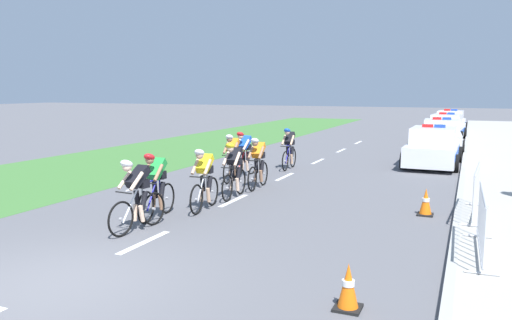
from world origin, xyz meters
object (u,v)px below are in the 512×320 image
at_px(cyclist_fifth, 258,162).
at_px(crowd_barrier_middle, 476,192).
at_px(cyclist_seventh, 244,153).
at_px(crowd_barrier_front, 481,224).
at_px(cyclist_eighth, 289,148).
at_px(cyclist_second, 156,184).
at_px(traffic_cone_mid, 348,287).
at_px(police_car_furthest, 450,123).
at_px(police_car_nearest, 433,148).
at_px(police_car_second, 441,136).
at_px(cyclist_lead, 137,194).
at_px(cyclist_third, 204,178).
at_px(cyclist_fourth, 234,169).
at_px(police_car_third, 446,128).
at_px(traffic_cone_near, 426,202).
at_px(cyclist_sixth, 232,157).

bearing_deg(cyclist_fifth, crowd_barrier_middle, -14.50).
xyz_separation_m(cyclist_seventh, crowd_barrier_front, (7.22, -6.19, -0.14)).
xyz_separation_m(cyclist_fifth, cyclist_eighth, (-0.36, 3.81, 0.00)).
relative_size(cyclist_second, traffic_cone_mid, 2.69).
bearing_deg(police_car_furthest, police_car_nearest, -90.00).
distance_m(cyclist_second, cyclist_fifth, 4.23).
distance_m(cyclist_seventh, police_car_furthest, 22.00).
distance_m(cyclist_fifth, police_car_second, 12.94).
distance_m(cyclist_lead, crowd_barrier_front, 6.56).
relative_size(cyclist_third, police_car_second, 0.38).
xyz_separation_m(cyclist_fourth, crowd_barrier_front, (6.06, -2.93, -0.14)).
xyz_separation_m(police_car_third, crowd_barrier_middle, (1.48, -19.19, -0.03)).
bearing_deg(police_car_second, crowd_barrier_front, -84.68).
xyz_separation_m(cyclist_fifth, traffic_cone_near, (4.86, -1.47, -0.48)).
height_order(cyclist_eighth, police_car_nearest, police_car_nearest).
distance_m(crowd_barrier_front, crowd_barrier_middle, 2.90).
bearing_deg(cyclist_fifth, traffic_cone_near, -16.87).
bearing_deg(police_car_nearest, police_car_furthest, 90.00).
bearing_deg(crowd_barrier_front, cyclist_fifth, 143.52).
height_order(cyclist_third, crowd_barrier_front, cyclist_third).
bearing_deg(cyclist_eighth, crowd_barrier_front, -52.40).
height_order(cyclist_third, cyclist_fifth, same).
bearing_deg(police_car_furthest, traffic_cone_mid, -90.19).
bearing_deg(cyclist_fourth, police_car_nearest, 61.45).
bearing_deg(police_car_third, traffic_cone_near, -88.74).
distance_m(cyclist_fourth, crowd_barrier_middle, 6.00).
distance_m(cyclist_sixth, police_car_second, 12.73).
bearing_deg(cyclist_fourth, cyclist_eighth, 93.04).
bearing_deg(cyclist_fifth, cyclist_eighth, 95.34).
distance_m(cyclist_fifth, police_car_third, 18.21).
bearing_deg(traffic_cone_mid, traffic_cone_near, 84.87).
bearing_deg(cyclist_second, police_car_third, 76.61).
bearing_deg(cyclist_fifth, cyclist_fourth, -92.85).
xyz_separation_m(cyclist_fifth, police_car_third, (4.44, 17.66, -0.11)).
relative_size(cyclist_sixth, traffic_cone_near, 2.69).
height_order(cyclist_second, police_car_second, police_car_second).
relative_size(cyclist_fourth, traffic_cone_near, 2.69).
height_order(police_car_furthest, crowd_barrier_front, police_car_furthest).
bearing_deg(police_car_third, traffic_cone_mid, -90.22).
height_order(crowd_barrier_front, traffic_cone_mid, crowd_barrier_front).
xyz_separation_m(cyclist_fourth, police_car_third, (4.51, 19.16, -0.11)).
bearing_deg(police_car_second, police_car_nearest, -90.01).
distance_m(cyclist_fourth, police_car_furthest, 24.93).
relative_size(cyclist_seventh, police_car_furthest, 0.39).
bearing_deg(cyclist_eighth, cyclist_sixth, -105.22).
bearing_deg(cyclist_sixth, cyclist_third, -74.41).
height_order(cyclist_second, police_car_nearest, police_car_nearest).
bearing_deg(traffic_cone_mid, police_car_second, 89.71).
relative_size(cyclist_seventh, cyclist_eighth, 1.00).
distance_m(police_car_second, traffic_cone_near, 13.64).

